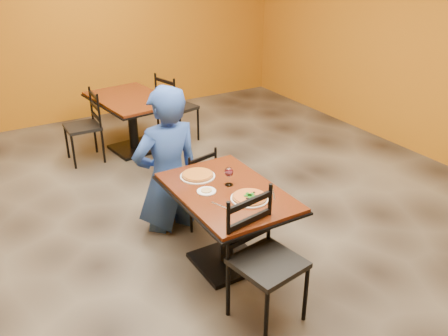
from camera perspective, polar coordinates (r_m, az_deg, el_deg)
floor at (r=4.78m, az=-2.78°, el=-8.09°), size 7.00×8.00×0.01m
wall_back at (r=7.83m, az=-17.60°, el=16.14°), size 7.00×0.01×3.00m
table_main at (r=4.11m, az=0.37°, el=-5.00°), size 0.83×1.23×0.75m
table_second at (r=6.56m, az=-10.91°, el=6.64°), size 1.00×1.36×0.75m
chair_main_near at (r=3.59m, az=5.24°, el=-11.26°), size 0.52×0.52×1.01m
chair_main_far at (r=4.84m, az=-3.78°, el=-1.99°), size 0.45×0.45×0.82m
chair_second_left at (r=6.42m, az=-16.46°, el=4.66°), size 0.43×0.43×0.92m
chair_second_right at (r=6.82m, az=-5.55°, el=7.15°), size 0.54×0.54×0.99m
diner at (r=4.64m, az=-6.82°, el=1.06°), size 0.71×0.48×1.47m
plate_main at (r=3.88m, az=3.06°, el=-3.65°), size 0.31×0.31×0.01m
pizza_main at (r=3.88m, az=3.07°, el=-3.44°), size 0.28×0.28×0.02m
plate_far at (r=4.24m, az=-3.15°, el=-0.99°), size 0.31×0.31×0.01m
pizza_far at (r=4.23m, az=-3.16°, el=-0.79°), size 0.28×0.28×0.02m
side_plate at (r=3.99m, az=-2.10°, el=-2.77°), size 0.16×0.16×0.01m
dip at (r=3.99m, az=-2.10°, el=-2.66°), size 0.09×0.09×0.01m
wine_glass at (r=4.06m, az=0.59°, el=-0.90°), size 0.08×0.08×0.18m
fork at (r=3.78m, az=-0.37°, el=-4.54°), size 0.08×0.18×0.00m
knife at (r=3.98m, az=5.87°, el=-3.00°), size 0.12×0.19×0.00m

